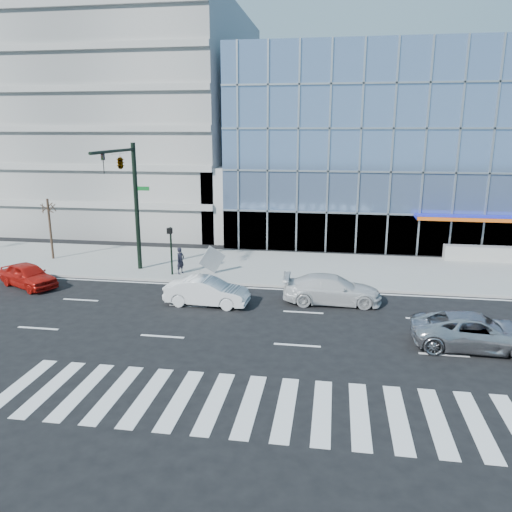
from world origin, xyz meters
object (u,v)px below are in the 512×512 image
Objects in this scene: tilted_panel at (212,260)px; white_suv at (332,289)px; ped_signal_post at (171,243)px; pedestrian at (180,261)px; silver_suv at (476,332)px; street_tree_near at (48,207)px; white_sedan at (207,292)px; red_sedan at (28,275)px; traffic_signal at (125,177)px.

white_suv is at bearing -64.56° from tilted_panel.
ped_signal_post is 1.80× the size of pedestrian.
pedestrian is at bearing 62.90° from silver_suv.
white_suv is (19.39, -5.83, -3.03)m from street_tree_near.
red_sedan is (-11.05, 1.36, -0.02)m from white_sedan.
red_sedan is (1.88, -5.78, -3.08)m from street_tree_near.
street_tree_near is at bearing 63.73° from white_sedan.
silver_suv is (15.89, -8.02, -1.42)m from ped_signal_post.
traffic_signal is 1.55× the size of white_suv.
traffic_signal is 1.89× the size of street_tree_near.
white_suv reaches higher than red_sedan.
street_tree_near is at bearing 70.81° from white_suv.
traffic_signal is at bearing 57.26° from white_sedan.
red_sedan is 8.84m from pedestrian.
tilted_panel is at bearing -42.07° from red_sedan.
silver_suv is 15.98m from tilted_panel.
traffic_signal is 1.54× the size of silver_suv.
ped_signal_post is at bearing -40.03° from red_sedan.
pedestrian reaches higher than white_sedan.
traffic_signal reaches higher than white_suv.
white_suv is (-6.00, 4.74, 0.02)m from silver_suv.
white_sedan is (3.44, -4.59, -1.42)m from ped_signal_post.
traffic_signal reaches higher than pedestrian.
pedestrian is 1.28× the size of tilted_panel.
ped_signal_post is 0.69× the size of white_sedan.
pedestrian is at bearing 34.51° from ped_signal_post.
ped_signal_post is at bearing 69.22° from white_suv.
street_tree_near is 6.82m from red_sedan.
ped_signal_post is 2.74m from tilted_panel.
ped_signal_post is 5.91m from white_sedan.
ped_signal_post is at bearing 8.52° from traffic_signal.
tilted_panel is (-13.44, 8.64, 0.34)m from silver_suv.
tilted_panel is at bearing 59.92° from white_suv.
white_suv is 8.40m from tilted_panel.
red_sedan is (-7.62, -3.23, -1.44)m from ped_signal_post.
white_suv is at bearing -18.33° from ped_signal_post.
street_tree_near is (-9.50, 2.56, 1.64)m from ped_signal_post.
silver_suv is at bearing -102.74° from white_sedan.
pedestrian reaches higher than white_suv.
white_sedan is 11.14m from red_sedan.
street_tree_near reaches higher than white_suv.
street_tree_near is at bearing 68.72° from silver_suv.
white_suv is 3.96× the size of tilted_panel.
white_suv is at bearing -63.14° from red_sedan.
silver_suv is 12.91m from white_sedan.
traffic_signal is 4.75m from ped_signal_post.
red_sedan is (-17.50, 0.05, -0.05)m from white_suv.
silver_suv is at bearing -130.77° from white_suv.
pedestrian is at bearing 33.71° from white_sedan.
tilted_panel reaches higher than pedestrian.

